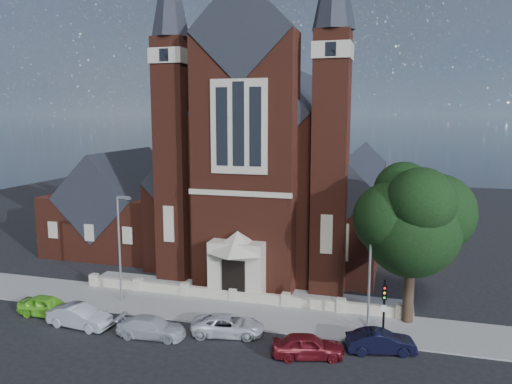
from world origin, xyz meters
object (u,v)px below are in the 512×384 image
car_white_suv (228,325)px  street_lamp_left (120,243)px  street_lamp_right (371,263)px  car_dark_red (308,346)px  car_navy (381,342)px  church (283,170)px  car_lime_van (47,306)px  car_silver_b (151,327)px  parish_hall (123,210)px  car_silver_a (80,316)px  traffic_signal (384,303)px  street_tree (414,223)px

car_white_suv → street_lamp_left: bearing=60.6°
street_lamp_right → car_dark_red: size_ratio=1.94×
car_navy → car_dark_red: bearing=99.9°
church → car_dark_red: (6.89, -23.56, -7.48)m
car_lime_van → car_dark_red: size_ratio=1.01×
church → car_silver_b: 24.97m
street_lamp_left → car_lime_van: street_lamp_left is taller
car_lime_van → car_dark_red: car_lime_van is taller
street_lamp_left → car_navy: size_ratio=2.00×
street_lamp_right → car_lime_van: size_ratio=1.93×
car_lime_van → car_silver_b: size_ratio=0.95×
parish_hall → street_lamp_left: size_ratio=1.51×
street_lamp_left → car_silver_a: 6.03m
parish_hall → car_navy: (26.91, -16.83, -3.34)m
car_lime_van → car_white_suv: car_lime_van is taller
car_silver_a → car_navy: car_silver_a is taller
street_lamp_left → traffic_signal: bearing=-4.8°
street_tree → car_silver_a: street_tree is taller
street_lamp_right → car_navy: (0.82, -2.83, -3.93)m
car_white_suv → church: bearing=-7.5°
car_silver_a → car_dark_red: size_ratio=1.06×
street_tree → car_lime_van: bearing=-167.6°
car_navy → car_silver_b: bearing=83.5°
church → car_dark_red: church is taller
car_silver_a → street_lamp_left: bearing=-0.2°
street_tree → car_white_suv: size_ratio=2.32×
parish_hall → car_silver_b: bearing=-55.3°
traffic_signal → car_dark_red: 5.45m
traffic_signal → car_white_suv: bearing=-171.1°
street_lamp_right → car_silver_b: size_ratio=1.83×
traffic_signal → car_navy: 2.29m
church → traffic_signal: size_ratio=8.72×
church → street_lamp_left: bearing=-112.7°
traffic_signal → church: bearing=118.2°
street_lamp_right → street_lamp_left: bearing=180.0°
street_tree → church: bearing=126.2°
church → car_navy: bearing=-63.4°
car_navy → street_tree: bearing=-34.4°
car_dark_red → car_white_suv: bearing=59.3°
street_lamp_left → car_lime_van: (-3.73, -3.63, -3.89)m
street_lamp_right → street_tree: bearing=34.3°
church → street_lamp_right: church is taller
parish_hall → street_lamp_right: parish_hall is taller
street_lamp_left → car_white_suv: bearing=-18.1°
car_lime_van → car_dark_red: 18.55m
car_silver_b → car_dark_red: size_ratio=1.06×
street_tree → street_lamp_right: bearing=-145.7°
street_lamp_left → traffic_signal: size_ratio=2.02×
church → car_navy: size_ratio=8.62×
street_lamp_left → car_dark_red: 15.98m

